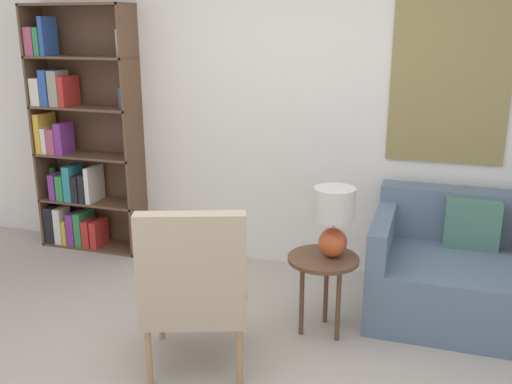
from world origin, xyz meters
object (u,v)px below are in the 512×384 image
at_px(side_table, 323,267).
at_px(bookshelf, 77,145).
at_px(table_lamp, 334,216).
at_px(armchair, 194,283).
at_px(couch, 505,277).

bearing_deg(side_table, bookshelf, 159.89).
xyz_separation_m(side_table, table_lamp, (0.05, 0.03, 0.33)).
bearing_deg(table_lamp, side_table, -146.06).
relative_size(bookshelf, armchair, 2.09).
bearing_deg(couch, bookshelf, 174.93).
bearing_deg(couch, table_lamp, -154.15).
relative_size(bookshelf, couch, 1.20).
distance_m(bookshelf, table_lamp, 2.51).
bearing_deg(armchair, couch, 35.40).
bearing_deg(bookshelf, armchair, -40.78).
xyz_separation_m(bookshelf, couch, (3.43, -0.30, -0.61)).
bearing_deg(couch, side_table, -153.76).
bearing_deg(table_lamp, couch, 25.85).
distance_m(side_table, table_lamp, 0.34).
xyz_separation_m(armchair, couch, (1.69, 1.20, -0.25)).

